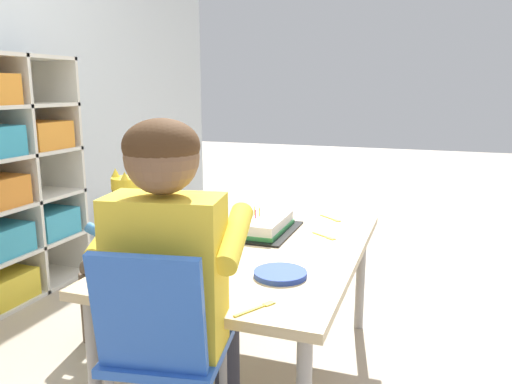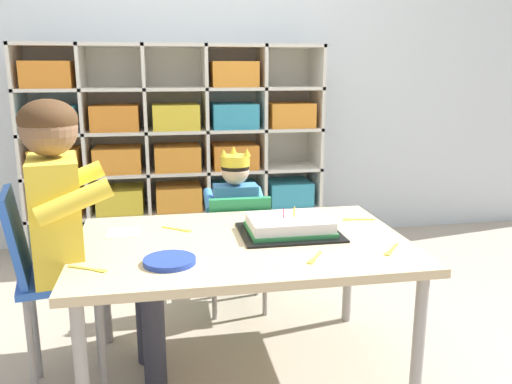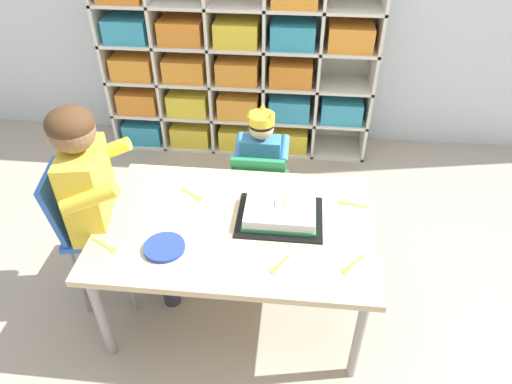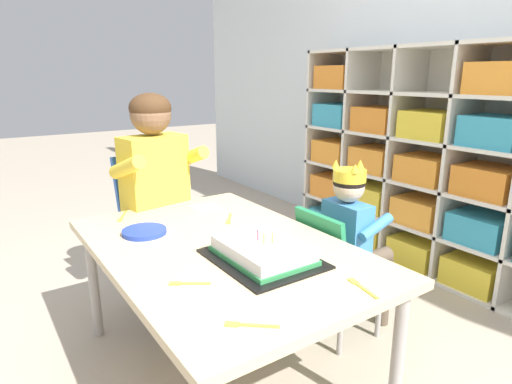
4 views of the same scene
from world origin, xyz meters
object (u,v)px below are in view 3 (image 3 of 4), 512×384
birthday_cake_on_tray (280,213)px  fork_near_cake_tray (352,265)px  fork_scattered_mid_table (279,265)px  adult_helper_seated (103,190)px  activity_table (236,230)px  paper_plate_stack (164,247)px  child_with_crown (262,154)px  classroom_chair_blue (260,186)px  fork_near_child_seat (351,204)px  fork_beside_plate_stack (105,246)px  classroom_chair_adult_side (87,225)px  fork_by_napkin (193,195)px

birthday_cake_on_tray → fork_near_cake_tray: bearing=-40.3°
fork_scattered_mid_table → fork_near_cake_tray: bearing=-49.6°
adult_helper_seated → fork_near_cake_tray: size_ratio=9.35×
birthday_cake_on_tray → fork_near_cake_tray: birthday_cake_on_tray is taller
activity_table → paper_plate_stack: 0.34m
fork_scattered_mid_table → birthday_cake_on_tray: bearing=37.3°
child_with_crown → fork_scattered_mid_table: child_with_crown is taller
paper_plate_stack → child_with_crown: bearing=68.1°
classroom_chair_blue → fork_near_child_seat: size_ratio=4.53×
paper_plate_stack → fork_beside_plate_stack: paper_plate_stack is taller
child_with_crown → classroom_chair_adult_side: size_ratio=1.04×
fork_near_cake_tray → fork_scattered_mid_table: bearing=136.0°
birthday_cake_on_tray → fork_beside_plate_stack: bearing=-160.5°
child_with_crown → adult_helper_seated: (-0.65, -0.62, 0.17)m
child_with_crown → adult_helper_seated: 0.91m
classroom_chair_blue → paper_plate_stack: 0.82m
paper_plate_stack → fork_near_cake_tray: 0.77m
fork_near_child_seat → fork_scattered_mid_table: (-0.31, -0.42, 0.00)m
activity_table → classroom_chair_blue: bearing=83.9°
classroom_chair_adult_side → fork_near_cake_tray: size_ratio=6.72×
adult_helper_seated → fork_scattered_mid_table: adult_helper_seated is taller
adult_helper_seated → birthday_cake_on_tray: bearing=-97.5°
activity_table → fork_by_napkin: 0.29m
paper_plate_stack → fork_beside_plate_stack: 0.25m
classroom_chair_blue → fork_near_cake_tray: (0.44, -0.74, 0.20)m
classroom_chair_blue → adult_helper_seated: adult_helper_seated is taller
activity_table → classroom_chair_blue: 0.56m
adult_helper_seated → fork_beside_plate_stack: adult_helper_seated is taller
adult_helper_seated → fork_near_cake_tray: adult_helper_seated is taller
classroom_chair_adult_side → fork_beside_plate_stack: 0.28m
paper_plate_stack → fork_by_napkin: 0.37m
fork_beside_plate_stack → fork_scattered_mid_table: size_ratio=1.18×
birthday_cake_on_tray → fork_by_napkin: bearing=164.2°
birthday_cake_on_tray → fork_beside_plate_stack: 0.76m
adult_helper_seated → activity_table: bearing=-101.9°
fork_beside_plate_stack → classroom_chair_adult_side: bearing=-18.4°
classroom_chair_adult_side → fork_by_napkin: classroom_chair_adult_side is taller
child_with_crown → fork_scattered_mid_table: (0.15, -0.87, 0.05)m
classroom_chair_blue → classroom_chair_adult_side: classroom_chair_adult_side is taller
classroom_chair_blue → birthday_cake_on_tray: bearing=106.2°
classroom_chair_adult_side → fork_near_child_seat: classroom_chair_adult_side is taller
fork_beside_plate_stack → birthday_cake_on_tray: bearing=-130.9°
paper_plate_stack → fork_near_cake_tray: size_ratio=1.50×
paper_plate_stack → fork_by_napkin: bearing=83.5°
birthday_cake_on_tray → classroom_chair_adult_side: bearing=-176.5°
fork_by_napkin → fork_scattered_mid_table: (0.44, -0.41, 0.00)m
fork_near_cake_tray → fork_beside_plate_stack: (-1.02, 0.00, 0.00)m
fork_near_cake_tray → fork_near_child_seat: same height
fork_beside_plate_stack → classroom_chair_blue: bearing=-98.9°
activity_table → fork_near_child_seat: (0.52, 0.18, 0.05)m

